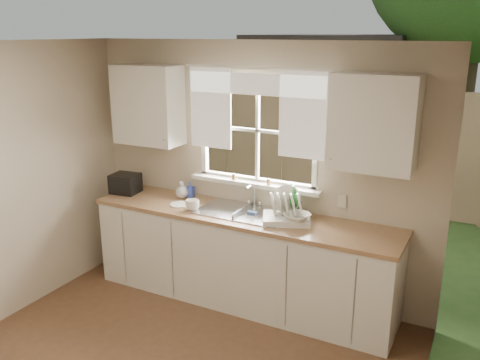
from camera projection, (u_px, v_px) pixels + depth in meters
The scene contains 19 objects.
room_walls at pixel (116, 249), 3.24m from camera, with size 3.62×4.02×2.50m.
ceiling at pixel (109, 45), 2.94m from camera, with size 3.60×4.00×0.02m, color silver.
window at pixel (257, 148), 4.93m from camera, with size 1.38×0.16×1.06m.
curtains at pixel (255, 102), 4.76m from camera, with size 1.50×0.03×0.81m.
base_cabinets at pixel (241, 259), 4.95m from camera, with size 3.00×0.62×0.87m, color silver.
countertop at pixel (241, 215), 4.82m from camera, with size 3.04×0.65×0.04m, color #9A724D.
upper_cabinet_left at pixel (148, 105), 5.18m from camera, with size 0.70×0.33×0.80m, color silver.
upper_cabinet_right at pixel (374, 123), 4.17m from camera, with size 0.70×0.33×0.80m, color silver.
wall_outlet at pixel (342, 201), 4.64m from camera, with size 0.08×0.01×0.12m, color beige.
sill_jars at pixel (251, 179), 4.97m from camera, with size 0.42×0.04×0.06m.
sink at pixel (243, 220), 4.86m from camera, with size 0.88×0.52×0.40m.
dish_rack at pixel (286, 213), 4.60m from camera, with size 0.51×0.46×0.30m.
bowl at pixel (297, 216), 4.50m from camera, with size 0.23×0.23×0.06m, color silver.
soap_bottle_a at pixel (294, 200), 4.71m from camera, with size 0.12×0.12×0.31m, color green.
soap_bottle_b at pixel (190, 190), 5.27m from camera, with size 0.07×0.08×0.17m, color blue.
soap_bottle_c at pixel (182, 190), 5.25m from camera, with size 0.13×0.13×0.17m, color beige.
saucer at pixel (180, 205), 5.05m from camera, with size 0.20×0.20×0.01m, color white.
cup at pixel (193, 205), 4.89m from camera, with size 0.13×0.13×0.11m, color white.
black_appliance at pixel (125, 183), 5.41m from camera, with size 0.28×0.24×0.20m, color black.
Camera 1 is at (2.07, -2.35, 2.58)m, focal length 38.00 mm.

